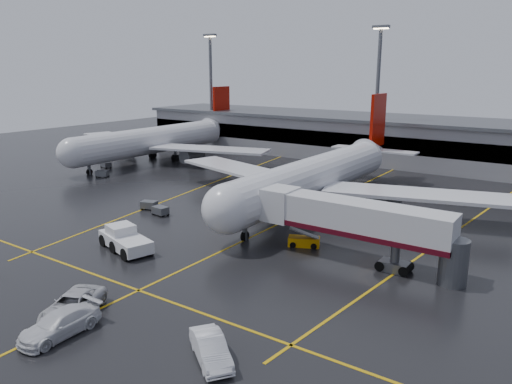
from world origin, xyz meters
The scene contains 21 objects.
ground centered at (0.00, 0.00, 0.00)m, with size 220.00×220.00×0.00m, color black.
apron_line_centre centered at (0.00, 0.00, 0.01)m, with size 0.25×90.00×0.02m, color gold.
apron_line_stop centered at (0.00, -22.00, 0.01)m, with size 60.00×0.25×0.02m, color gold.
apron_line_left centered at (-20.00, 10.00, 0.01)m, with size 0.25×70.00×0.02m, color gold.
apron_line_right centered at (18.00, 10.00, 0.01)m, with size 0.25×70.00×0.02m, color gold.
terminal centered at (0.00, 47.93, 4.32)m, with size 122.00×19.00×8.60m.
light_mast_left centered at (-45.00, 42.00, 14.47)m, with size 3.00×1.20×25.45m.
light_mast_mid centered at (-5.00, 42.00, 14.47)m, with size 3.00×1.20×25.45m.
main_airliner centered at (0.00, 9.70, 4.21)m, with size 48.80×45.60×14.10m.
second_airliner centered at (-42.00, 21.70, 4.21)m, with size 48.80×45.60×14.10m.
jet_bridge centered at (11.87, -6.00, 3.93)m, with size 19.90×3.40×6.05m.
pushback_tractor centered at (-8.39, -16.14, 1.00)m, with size 7.52×4.70×2.51m.
belt_loader centered at (6.09, -4.99, 0.50)m, with size 3.46×2.52×2.02m.
service_van_a centered at (-0.75, -27.69, 0.84)m, with size 2.80×6.07×1.69m, color silver.
service_van_b centered at (0.91, -29.88, 0.85)m, with size 2.38×5.86×1.70m, color white.
service_van_c centered at (11.38, -26.35, 0.82)m, with size 1.73×4.97×1.64m, color white.
baggage_cart_a centered at (-14.14, -5.51, 0.63)m, with size 2.13×1.52×1.12m.
baggage_cart_b centered at (-17.25, -4.46, 0.63)m, with size 2.31×1.86×1.12m.
baggage_cart_c centered at (-11.59, 7.32, 0.63)m, with size 2.25×1.74×1.12m.
baggage_cart_d centered at (-44.58, 10.61, 0.63)m, with size 2.21×1.66×1.12m.
baggage_cart_e centered at (-38.50, 4.95, 0.63)m, with size 2.36×2.03×1.12m.
Camera 1 is at (29.28, -47.29, 17.79)m, focal length 34.50 mm.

